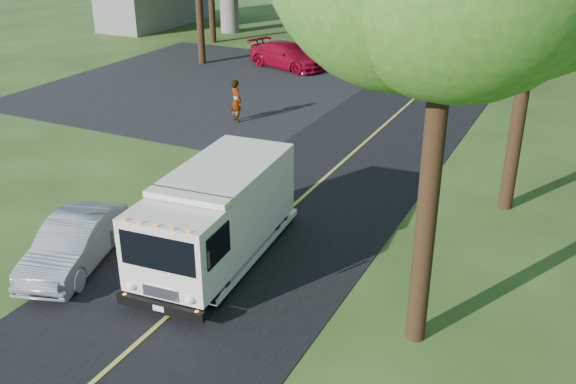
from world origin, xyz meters
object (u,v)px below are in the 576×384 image
Objects in this scene: pedestrian at (236,101)px; traffic_signal at (349,10)px; red_sedan at (287,55)px; step_van at (217,214)px; silver_sedan at (74,244)px.

traffic_signal is at bearing -58.66° from pedestrian.
traffic_signal is 4.59m from red_sedan.
step_van reaches higher than pedestrian.
red_sedan is at bearing 85.24° from silver_sedan.
pedestrian is (2.59, -10.36, 0.21)m from red_sedan.
red_sedan is (-8.46, 21.31, -0.67)m from step_van.
pedestrian is at bearing 83.95° from silver_sedan.
step_van is at bearing -140.76° from red_sedan.
silver_sedan is at bearing -84.84° from traffic_signal.
silver_sedan is at bearing -149.99° from red_sedan.
step_van is at bearing 150.42° from pedestrian.
red_sedan reaches higher than silver_sedan.
traffic_signal is at bearing -28.22° from red_sedan.
traffic_signal is 2.72× the size of pedestrian.
red_sedan is 2.70× the size of pedestrian.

